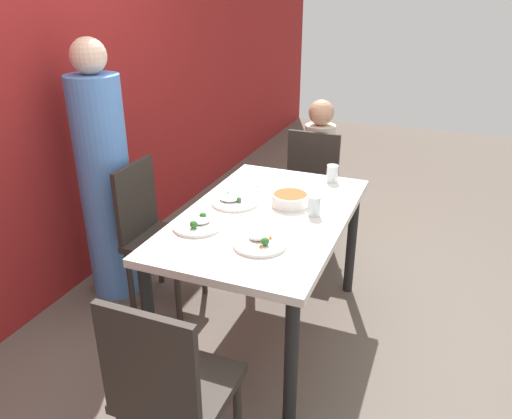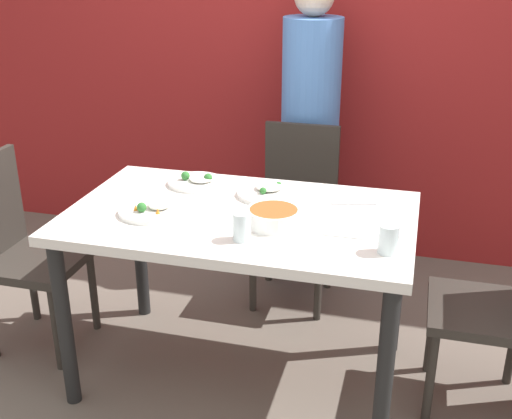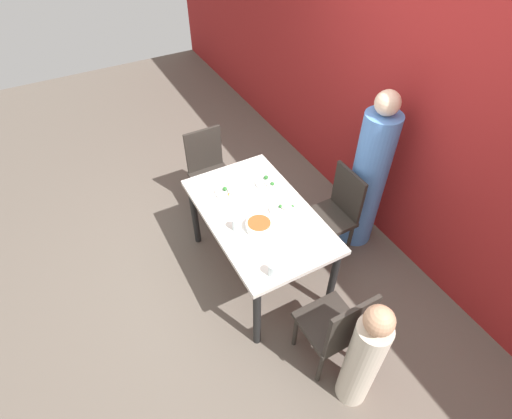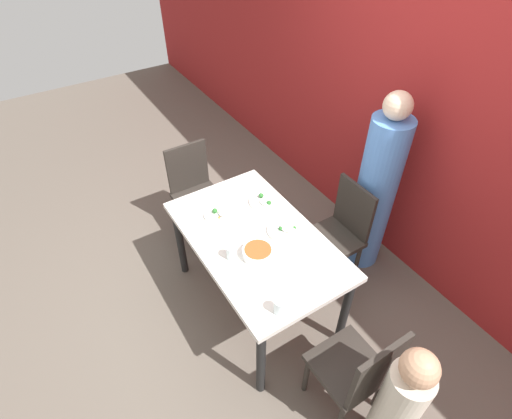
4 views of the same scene
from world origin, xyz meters
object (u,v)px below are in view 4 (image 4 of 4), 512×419
chair_child_spot (357,371)px  glass_water_tall (231,253)px  person_adult (375,192)px  bowl_curry (258,252)px  chair_adult_spot (340,231)px  person_child (395,411)px  plate_rice_adult (265,201)px

chair_child_spot → glass_water_tall: chair_child_spot is taller
person_adult → bowl_curry: bearing=-86.2°
chair_adult_spot → person_adult: (-0.00, 0.32, 0.26)m
person_adult → person_child: 1.60m
person_child → plate_rice_adult: size_ratio=4.54×
person_adult → plate_rice_adult: bearing=-113.0°
person_child → glass_water_tall: person_child is taller
chair_adult_spot → person_child: bearing=-29.2°
person_adult → bowl_curry: (0.08, -1.15, 0.05)m
chair_child_spot → person_child: bearing=90.0°
person_adult → glass_water_tall: bearing=-90.0°
chair_adult_spot → glass_water_tall: bearing=-90.0°
chair_child_spot → plate_rice_adult: chair_child_spot is taller
glass_water_tall → person_child: bearing=13.9°
person_child → glass_water_tall: bearing=-166.1°
chair_adult_spot → chair_child_spot: same height
chair_child_spot → chair_adult_spot: bearing=-126.0°
person_adult → plate_rice_adult: size_ratio=6.62×
chair_adult_spot → person_adult: size_ratio=0.56×
glass_water_tall → person_adult: bearing=90.0°
chair_adult_spot → glass_water_tall: (-0.00, -0.98, 0.33)m
person_adult → bowl_curry: 1.16m
person_adult → glass_water_tall: person_adult is taller
chair_adult_spot → plate_rice_adult: bearing=-125.2°
person_adult → plate_rice_adult: (-0.35, -0.82, 0.03)m
chair_adult_spot → person_adult: person_adult is taller
plate_rice_adult → glass_water_tall: size_ratio=2.33×
chair_child_spot → glass_water_tall: 1.04m
bowl_curry → chair_child_spot: bearing=9.6°
bowl_curry → plate_rice_adult: bearing=141.7°
chair_child_spot → glass_water_tall: bearing=-72.2°
person_child → person_adult: bearing=140.5°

